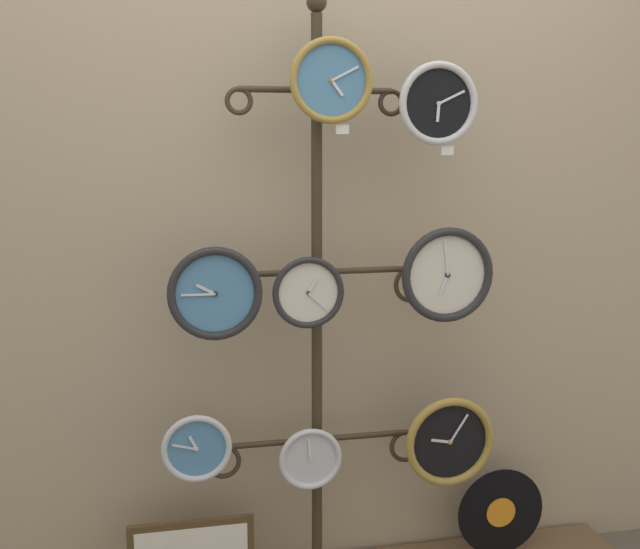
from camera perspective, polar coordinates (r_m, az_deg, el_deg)
shop_wall at (r=2.52m, az=-1.00°, el=7.19°), size 4.40×0.04×2.80m
display_stand at (r=2.52m, az=-0.24°, el=-10.64°), size 0.76×0.38×1.97m
clock_top_center at (r=2.28m, az=0.86°, el=14.56°), size 0.25×0.04×0.25m
clock_top_right at (r=2.36m, az=8.98°, el=12.74°), size 0.25×0.04×0.25m
clock_middle_left at (r=2.28m, az=-8.00°, el=-1.44°), size 0.29×0.04×0.29m
clock_middle_center at (r=2.31m, az=-0.92°, el=-1.37°), size 0.23×0.04×0.23m
clock_middle_right at (r=2.42m, az=9.65°, el=-0.02°), size 0.31×0.04×0.31m
clock_bottom_left at (r=2.42m, az=-9.38°, el=-12.91°), size 0.22×0.04×0.22m
clock_bottom_center at (r=2.49m, az=-0.75°, el=-13.83°), size 0.21×0.04×0.21m
clock_bottom_right at (r=2.57m, az=9.83°, el=-12.41°), size 0.31×0.04×0.31m
vinyl_record at (r=2.88m, az=13.59°, el=-17.18°), size 0.32×0.01×0.32m
price_tag_upper at (r=2.28m, az=1.72°, el=11.00°), size 0.04×0.00×0.03m
price_tag_mid at (r=2.36m, az=9.69°, el=9.30°), size 0.04×0.00×0.03m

